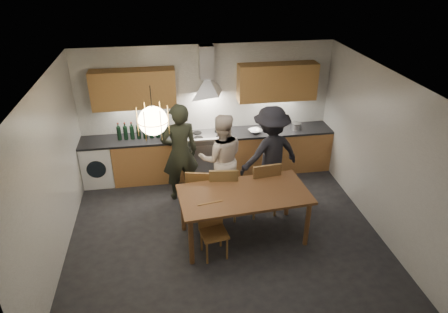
{
  "coord_description": "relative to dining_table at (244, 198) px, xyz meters",
  "views": [
    {
      "loc": [
        -0.83,
        -5.22,
        4.22
      ],
      "look_at": [
        0.06,
        0.4,
        1.2
      ],
      "focal_mm": 32.0,
      "sensor_mm": 36.0,
      "label": 1
    }
  ],
  "objects": [
    {
      "name": "wine_bottles",
      "position": [
        -1.59,
        2.13,
        0.33
      ],
      "size": [
        0.94,
        0.08,
        0.34
      ],
      "color": "black",
      "rests_on": "counter_run"
    },
    {
      "name": "person_left",
      "position": [
        -0.9,
        1.35,
        0.18
      ],
      "size": [
        0.75,
        0.56,
        1.85
      ],
      "primitive_type": "imported",
      "rotation": [
        0.0,
        0.0,
        3.33
      ],
      "color": "black",
      "rests_on": "ground"
    },
    {
      "name": "chair_front",
      "position": [
        -0.54,
        -0.27,
        -0.26
      ],
      "size": [
        0.44,
        0.44,
        0.85
      ],
      "rotation": [
        0.0,
        0.0,
        0.16
      ],
      "color": "brown",
      "rests_on": "ground"
    },
    {
      "name": "counter_run",
      "position": [
        -0.26,
        2.12,
        -0.3
      ],
      "size": [
        5.0,
        0.62,
        0.9
      ],
      "color": "tan",
      "rests_on": "ground"
    },
    {
      "name": "room_shell",
      "position": [
        -0.28,
        0.17,
        0.96
      ],
      "size": [
        5.02,
        4.52,
        2.61
      ],
      "color": "silver",
      "rests_on": "ground"
    },
    {
      "name": "chair_back_left",
      "position": [
        -0.64,
        0.66,
        -0.21
      ],
      "size": [
        0.51,
        0.51,
        0.94
      ],
      "rotation": [
        0.0,
        0.0,
        2.9
      ],
      "color": "brown",
      "rests_on": "ground"
    },
    {
      "name": "wall_fixtures",
      "position": [
        -0.28,
        2.24,
        1.13
      ],
      "size": [
        4.3,
        0.54,
        1.1
      ],
      "color": "#B98647",
      "rests_on": "ground"
    },
    {
      "name": "range_stove",
      "position": [
        -0.28,
        2.12,
        -0.3
      ],
      "size": [
        0.9,
        0.6,
        0.92
      ],
      "color": "silver",
      "rests_on": "ground"
    },
    {
      "name": "stock_pot",
      "position": [
        1.5,
        2.07,
        0.22
      ],
      "size": [
        0.22,
        0.22,
        0.13
      ],
      "primitive_type": "cylinder",
      "rotation": [
        0.0,
        0.0,
        0.17
      ],
      "color": "#B7B7BA",
      "rests_on": "counter_run"
    },
    {
      "name": "dining_table",
      "position": [
        0.0,
        0.0,
        0.0
      ],
      "size": [
        2.07,
        1.15,
        0.84
      ],
      "rotation": [
        0.0,
        0.0,
        0.08
      ],
      "color": "brown",
      "rests_on": "ground"
    },
    {
      "name": "chair_back_right",
      "position": [
        0.46,
        0.54,
        -0.14
      ],
      "size": [
        0.53,
        0.53,
        1.06
      ],
      "rotation": [
        0.0,
        0.0,
        3.25
      ],
      "color": "brown",
      "rests_on": "ground"
    },
    {
      "name": "mixing_bowl",
      "position": [
        0.64,
        2.05,
        0.19
      ],
      "size": [
        0.34,
        0.34,
        0.06
      ],
      "primitive_type": "imported",
      "rotation": [
        0.0,
        0.0,
        0.39
      ],
      "color": "silver",
      "rests_on": "counter_run"
    },
    {
      "name": "chair_back_mid",
      "position": [
        -0.24,
        0.51,
        -0.15
      ],
      "size": [
        0.52,
        0.52,
        1.04
      ],
      "rotation": [
        0.0,
        0.0,
        3.03
      ],
      "color": "brown",
      "rests_on": "ground"
    },
    {
      "name": "person_right",
      "position": [
        0.71,
        1.12,
        0.15
      ],
      "size": [
        1.3,
        0.97,
        1.79
      ],
      "primitive_type": "imported",
      "rotation": [
        0.0,
        0.0,
        3.43
      ],
      "color": "black",
      "rests_on": "ground"
    },
    {
      "name": "person_mid",
      "position": [
        -0.18,
        1.16,
        0.1
      ],
      "size": [
        0.84,
        0.66,
        1.69
      ],
      "primitive_type": "imported",
      "rotation": [
        0.0,
        0.0,
        3.12
      ],
      "color": "beige",
      "rests_on": "ground"
    },
    {
      "name": "ground",
      "position": [
        -0.28,
        0.17,
        -0.75
      ],
      "size": [
        5.0,
        5.0,
        0.0
      ],
      "primitive_type": "plane",
      "color": "black",
      "rests_on": "ground"
    },
    {
      "name": "pendant_lamp",
      "position": [
        -1.28,
        0.07,
        1.35
      ],
      "size": [
        0.43,
        0.43,
        0.7
      ],
      "color": "black",
      "rests_on": "ground"
    }
  ]
}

